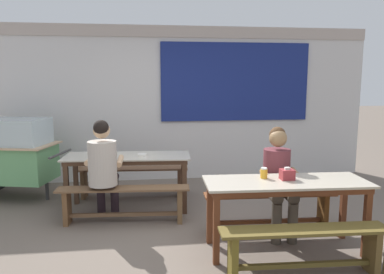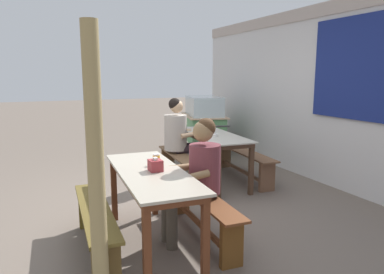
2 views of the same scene
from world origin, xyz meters
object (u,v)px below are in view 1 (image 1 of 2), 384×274
Objects in this scene: bench_far_back at (132,178)px; bench_near_back at (270,206)px; dining_table_near at (286,188)px; tissue_box at (287,174)px; condiment_jar at (264,173)px; soup_bowl at (142,155)px; dining_table_far at (128,161)px; food_cart at (9,152)px; bench_near_front at (304,244)px; person_right_near_table at (278,174)px; bench_far_front at (124,200)px; person_left_back_turned at (103,164)px.

bench_near_back is at bearing -42.56° from bench_far_back.
tissue_box is (0.02, 0.04, 0.14)m from dining_table_near.
condiment_jar reaches higher than soup_bowl.
tissue_box is at bearing -41.18° from dining_table_far.
food_cart reaches higher than tissue_box.
bench_far_back is 12.53× the size of tissue_box.
condiment_jar is (1.47, -1.40, 0.14)m from dining_table_far.
food_cart is at bearing 141.31° from bench_near_front.
food_cart is 3.94m from person_right_near_table.
dining_table_near reaches higher than bench_far_front.
bench_far_back and bench_far_front have the same top height.
bench_far_front is 1.82m from condiment_jar.
food_cart reaches higher than bench_far_back.
food_cart is (-1.77, 0.68, 0.04)m from dining_table_far.
dining_table_far is 0.53m from person_left_back_turned.
bench_near_front is at bearing -42.07° from bench_far_front.
bench_far_front is 14.50× the size of condiment_jar.
person_left_back_turned is 2.23m from tissue_box.
dining_table_near is 0.65m from bench_near_front.
person_right_near_table is 0.44m from condiment_jar.
food_cart is (-1.81, 0.15, 0.41)m from bench_far_back.
bench_far_front is at bearing -35.05° from food_cart.
bench_far_back is 2.46m from condiment_jar.
bench_near_front is 12.09× the size of soup_bowl.
dining_table_near reaches higher than bench_far_back.
dining_table_near is 1.09× the size of bench_near_front.
tissue_box reaches higher than bench_far_front.
bench_far_back is 1.37× the size of person_right_near_table.
condiment_jar is (-0.28, -0.33, 0.10)m from person_right_near_table.
dining_table_far is at bearing -21.14° from food_cart.
tissue_box is (1.66, -2.01, 0.51)m from bench_far_back.
food_cart reaches higher than dining_table_far.
dining_table_near is at bearing -32.66° from food_cart.
bench_far_front is at bearing -94.09° from dining_table_far.
person_right_near_table is (1.72, -1.61, 0.41)m from bench_far_back.
bench_near_back is 1.01× the size of bench_near_front.
bench_far_front is 1.05× the size of bench_near_back.
dining_table_near is 1.00× the size of bench_far_back.
bench_near_front is 1.25× the size of person_right_near_table.
person_left_back_turned is (-0.24, 0.08, 0.44)m from bench_far_front.
person_right_near_table reaches higher than bench_near_back.
person_right_near_table is (0.06, -0.08, 0.41)m from bench_near_back.
dining_table_near is 2.05m from soup_bowl.
bench_near_back is at bearing 126.59° from person_right_near_table.
bench_far_front is 1.33× the size of person_right_near_table.
bench_far_back and bench_near_front have the same top height.
person_left_back_turned is 2.00m from condiment_jar.
food_cart reaches higher than bench_far_front.
bench_far_front is at bearing -94.09° from bench_far_back.
tissue_box reaches higher than soup_bowl.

